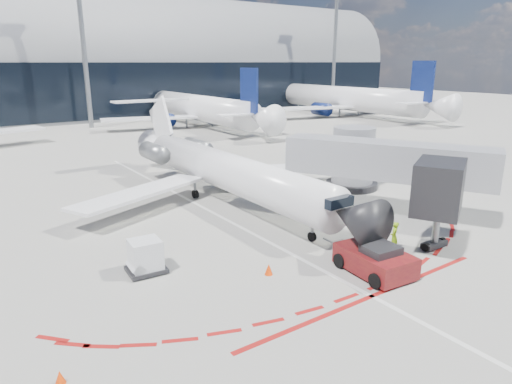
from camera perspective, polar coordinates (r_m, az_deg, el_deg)
ground at (r=28.54m, az=-3.31°, el=-3.70°), size 260.00×260.00×0.00m
apron_centerline at (r=30.17m, az=-5.31°, el=-2.63°), size 0.25×40.00×0.01m
apron_stop_bar at (r=20.46m, az=14.26°, el=-12.52°), size 14.00×0.25×0.01m
terminal_building at (r=89.05m, az=-26.60°, el=13.66°), size 150.00×24.15×24.00m
jet_bridge at (r=31.72m, az=14.85°, el=3.45°), size 10.03×15.20×4.90m
light_mast_centre at (r=73.52m, az=-20.81°, el=17.25°), size 0.70×0.70×25.00m
light_mast_east at (r=99.00m, az=9.82°, el=17.43°), size 0.70×0.70×25.00m
regional_jet at (r=32.64m, az=-4.47°, el=2.96°), size 22.03×27.16×6.80m
pushback_tug at (r=22.33m, az=14.67°, el=-8.20°), size 2.68×5.72×1.46m
ramp_worker at (r=25.02m, az=16.88°, el=-5.35°), size 0.69×0.61×1.59m
uld_container at (r=22.16m, az=-13.65°, el=-7.87°), size 1.84×1.60×1.63m
safety_cone_left at (r=16.34m, az=-23.31°, el=-20.48°), size 0.33×0.33×0.45m
safety_cone_right at (r=21.59m, az=1.60°, el=-9.63°), size 0.39×0.39×0.54m
bg_airliner_2 at (r=71.89m, az=-7.57°, el=12.60°), size 34.28×36.29×11.09m
bg_airliner_3 at (r=87.16m, az=11.22°, el=13.38°), size 37.76×39.98×12.22m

